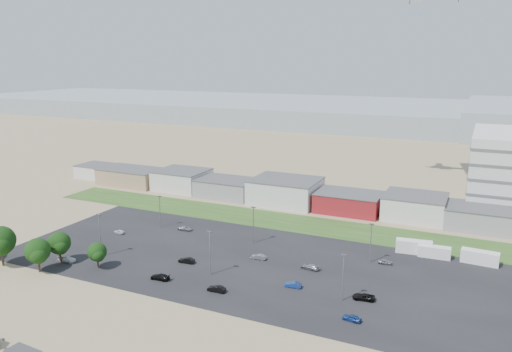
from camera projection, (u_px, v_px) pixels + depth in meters
The scene contains 30 objects.
ground at pixel (187, 292), 104.05m from camera, with size 700.00×700.00×0.00m, color #91805C.
parking_lot at pixel (250, 262), 119.69m from camera, with size 120.00×50.00×0.01m, color black.
grass_strip at pixel (281, 221), 150.02m from camera, with size 160.00×16.00×0.02m, color #2C4A1C.
hills_backdrop at pixel (466, 120), 365.19m from camera, with size 700.00×200.00×9.00m, color gray, non-canonical shape.
building_row at pixel (256, 188), 172.85m from camera, with size 170.00×20.00×8.00m, color silver, non-canonical shape.
box_trailer_a at pixel (414, 247), 124.78m from camera, with size 8.74×2.73×3.28m, color silver, non-canonical shape.
box_trailer_b at pixel (434, 252), 122.04m from camera, with size 7.62×2.38×2.86m, color silver, non-canonical shape.
box_trailer_c at pixel (480, 257), 118.25m from camera, with size 8.42×2.63×3.16m, color silver, non-canonical shape.
tree_left at pixel (1, 244), 116.14m from camera, with size 7.32×7.32×10.98m, color black, non-canonical shape.
tree_mid at pixel (38, 253), 112.85m from camera, with size 6.10×6.10×9.15m, color black, non-canonical shape.
tree_right at pixel (59, 245), 118.39m from camera, with size 5.74×5.74×8.61m, color black, non-canonical shape.
tree_near at pixel (97, 254), 115.28m from camera, with size 4.71×4.71×7.07m, color black, non-canonical shape.
lightpole_front_l at pixel (100, 235), 121.92m from camera, with size 1.27×0.53×10.80m, color slate, non-canonical shape.
lightpole_front_m at pixel (210, 253), 111.45m from camera, with size 1.21×0.50×10.27m, color slate, non-canonical shape.
lightpole_front_r at pixel (343, 278), 99.29m from camera, with size 1.16×0.48×9.87m, color slate, non-canonical shape.
lightpole_back_l at pixel (160, 212), 143.29m from camera, with size 1.10×0.46×9.39m, color slate, non-canonical shape.
lightpole_back_m at pixel (253, 225), 131.08m from camera, with size 1.16×0.48×9.89m, color slate, non-canonical shape.
lightpole_back_r at pixel (371, 243), 118.27m from camera, with size 1.14×0.47×9.69m, color slate, non-canonical shape.
parked_car_0 at pixel (364, 297), 100.59m from camera, with size 2.09×4.54×1.26m, color black.
parked_car_1 at pixel (293, 285), 106.09m from camera, with size 1.27×3.66×1.20m, color navy.
parked_car_2 at pixel (352, 318), 92.44m from camera, with size 1.44×3.57×1.22m, color navy.
parked_car_3 at pixel (160, 277), 109.80m from camera, with size 1.82×4.49×1.30m, color black.
parked_car_4 at pixel (187, 260), 118.84m from camera, with size 1.39×3.98×1.31m, color black.
parked_car_5 at pixel (119, 232), 139.00m from camera, with size 1.32×3.28×1.12m, color silver.
parked_car_7 at pixel (259, 257), 121.03m from camera, with size 1.31×3.76×1.24m, color #A5A5AA.
parked_car_8 at pixel (385, 262), 118.20m from camera, with size 1.33×3.31×1.13m, color #A5A5AA.
parked_car_9 at pixel (185, 228), 141.65m from camera, with size 1.88×4.08×1.13m, color #A5A5AA.
parked_car_10 at pixel (67, 259), 119.72m from camera, with size 1.84×4.51×1.31m, color silver.
parked_car_12 at pixel (310, 267), 115.25m from camera, with size 1.79×4.40×1.28m, color #A5A5AA.
parked_car_13 at pixel (217, 289), 104.08m from camera, with size 1.39×3.97×1.31m, color black.
Camera 1 is at (53.18, -80.98, 47.24)m, focal length 35.00 mm.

